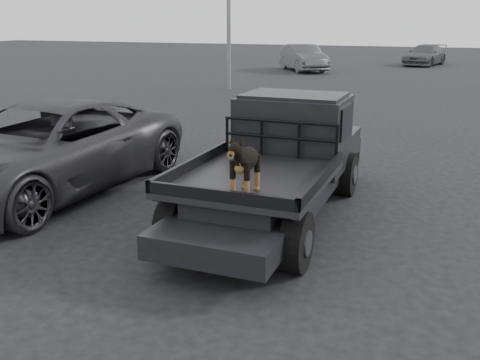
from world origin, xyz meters
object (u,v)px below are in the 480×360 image
at_px(flatbed_ute, 275,188).
at_px(parked_suv, 45,149).
at_px(distant_car_a, 303,58).
at_px(distant_car_b, 425,55).
at_px(dog, 245,164).

xyz_separation_m(flatbed_ute, parked_suv, (-4.16, -0.27, 0.33)).
xyz_separation_m(parked_suv, distant_car_a, (-1.99, 24.66, -0.01)).
relative_size(flatbed_ute, distant_car_b, 1.16).
bearing_deg(dog, distant_car_a, 103.62).
bearing_deg(flatbed_ute, distant_car_b, 89.29).
height_order(flatbed_ute, dog, dog).
xyz_separation_m(flatbed_ute, dog, (0.17, -1.71, 0.83)).
height_order(dog, distant_car_b, dog).
bearing_deg(flatbed_ute, dog, -84.47).
bearing_deg(parked_suv, dog, -15.40).
bearing_deg(dog, distant_car_b, 89.62).
bearing_deg(distant_car_b, distant_car_a, -118.66).
xyz_separation_m(parked_suv, distant_car_b, (4.55, 31.78, -0.11)).
bearing_deg(flatbed_ute, parked_suv, -176.25).
xyz_separation_m(flatbed_ute, distant_car_a, (-6.16, 24.38, 0.32)).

